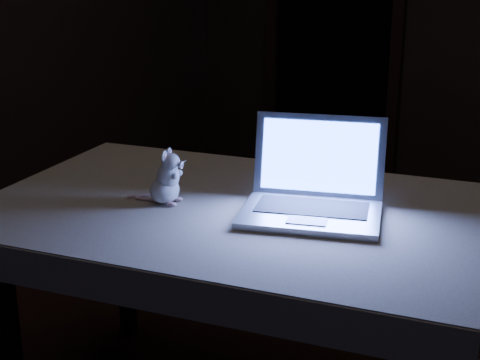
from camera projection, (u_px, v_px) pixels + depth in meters
The scene contains 5 objects.
doorway at pixel (334, 28), 4.90m from camera, with size 1.06×0.36×2.13m, color black, non-canonical shape.
table at pixel (231, 316), 2.34m from camera, with size 1.46×0.94×0.78m, color black, non-canonical shape.
tablecloth at pixel (213, 219), 2.26m from camera, with size 1.57×1.05×0.11m, color beige, non-canonical shape.
laptop at pixel (312, 174), 2.06m from camera, with size 0.42×0.37×0.28m, color #AAAAAF, non-canonical shape.
plush_mouse at pixel (164, 177), 2.21m from camera, with size 0.13×0.13×0.18m, color silver, non-canonical shape.
Camera 1 is at (1.14, -2.01, 1.55)m, focal length 52.00 mm.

